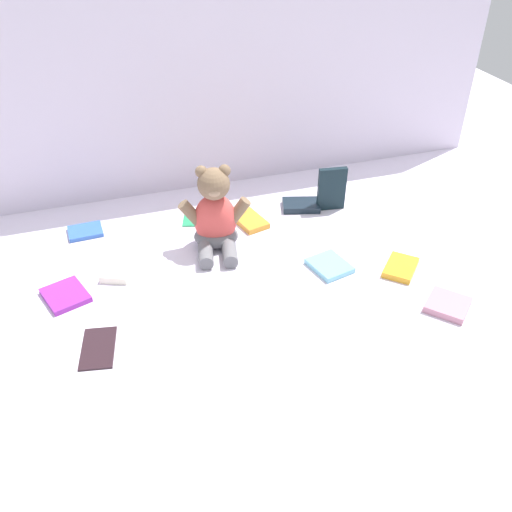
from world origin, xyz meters
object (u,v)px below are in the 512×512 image
book_case_3 (330,266)px  book_case_4 (448,305)px  teddy_bear (215,218)px  book_case_6 (197,217)px  book_case_9 (401,268)px  book_case_5 (248,219)px  book_case_10 (118,270)px  book_case_7 (98,347)px  book_case_8 (85,231)px  book_case_0 (65,295)px  book_case_2 (332,189)px  book_case_1 (301,205)px

book_case_3 → book_case_4: bearing=-62.0°
teddy_bear → book_case_6: (-0.02, 0.15, -0.08)m
book_case_9 → book_case_4: bearing=-35.8°
teddy_bear → book_case_9: 0.50m
book_case_5 → book_case_10: (-0.39, -0.14, 0.00)m
book_case_7 → book_case_10: 0.27m
book_case_5 → book_case_7: book_case_5 is taller
book_case_3 → book_case_5: bearing=102.1°
book_case_8 → book_case_7: bearing=176.7°
book_case_0 → book_case_4: (0.86, -0.32, 0.00)m
book_case_7 → book_case_2: bearing=-140.8°
book_case_8 → book_case_9: (0.76, -0.43, 0.00)m
book_case_2 → book_case_0: bearing=-158.8°
book_case_1 → book_case_4: 0.56m
book_case_1 → book_case_9: (0.13, -0.37, -0.00)m
book_case_8 → book_case_4: bearing=-129.5°
book_case_4 → book_case_6: 0.75m
book_case_5 → book_case_9: (0.30, -0.35, 0.00)m
book_case_1 → book_case_7: book_case_1 is taller
book_case_1 → book_case_7: bearing=139.9°
book_case_1 → book_case_3: 0.31m
book_case_3 → book_case_4: book_case_4 is taller
book_case_2 → book_case_10: book_case_2 is taller
book_case_10 → book_case_0: bearing=-133.6°
book_case_0 → book_case_10: bearing=4.5°
book_case_3 → book_case_4: 0.31m
book_case_5 → book_case_7: (-0.46, -0.40, -0.00)m
book_case_5 → book_case_7: size_ratio=1.04×
book_case_4 → book_case_3: bearing=-0.2°
book_case_2 → book_case_7: size_ratio=1.07×
book_case_3 → book_case_6: size_ratio=1.10×
teddy_bear → book_case_8: teddy_bear is taller
book_case_1 → book_case_3: size_ratio=1.08×
book_case_4 → book_case_9: 0.17m
book_case_6 → book_case_7: (-0.33, -0.46, 0.00)m
book_case_5 → book_case_6: bearing=-38.9°
book_case_5 → book_case_8: bearing=-24.5°
book_case_1 → book_case_5: size_ratio=0.85×
book_case_1 → book_case_2: bearing=-94.2°
book_case_2 → book_case_9: 0.35m
book_case_3 → book_case_9: book_case_9 is taller
teddy_bear → book_case_4: (0.45, -0.43, -0.08)m
book_case_5 → book_case_1: bearing=174.0°
teddy_bear → book_case_1: 0.33m
book_case_3 → book_case_10: bearing=151.4°
book_case_2 → book_case_3: size_ratio=1.32×
book_case_0 → book_case_9: bearing=-29.4°
book_case_1 → book_case_5: (-0.18, -0.03, -0.00)m
book_case_1 → book_case_3: bearing=-171.5°
book_case_2 → book_case_7: 0.83m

